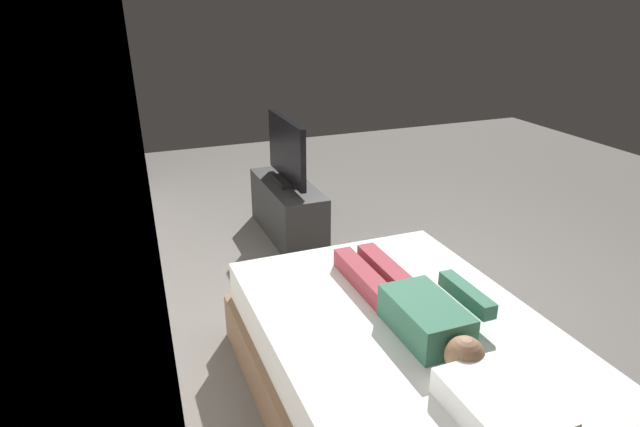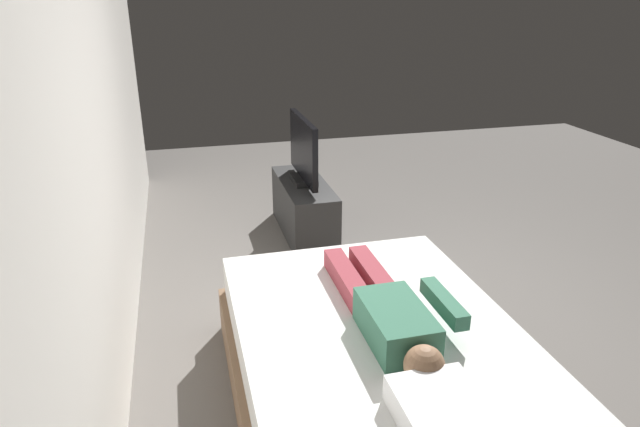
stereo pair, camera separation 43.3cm
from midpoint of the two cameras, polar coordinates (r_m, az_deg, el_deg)
name	(u,v)px [view 1 (the left image)]	position (r m, az deg, el deg)	size (l,w,h in m)	color
ground_plane	(409,317)	(3.95, 6.01, -10.68)	(10.00, 10.00, 0.00)	slate
back_wall	(97,131)	(3.41, -25.41, 7.61)	(6.40, 0.10, 2.80)	silver
bed	(404,368)	(3.05, 4.51, -15.74)	(2.08, 1.48, 0.54)	brown
pillow	(500,406)	(2.36, 12.79, -18.96)	(0.48, 0.34, 0.12)	white
person	(414,306)	(2.89, 5.40, -9.55)	(1.26, 0.46, 0.18)	#387056
remote	(462,290)	(3.21, 10.66, -7.82)	(0.15, 0.04, 0.02)	black
tv_stand	(288,209)	(5.11, -5.75, 0.42)	(1.10, 0.40, 0.50)	#2D2D2D
tv	(287,153)	(4.94, -5.98, 6.19)	(0.88, 0.20, 0.59)	black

